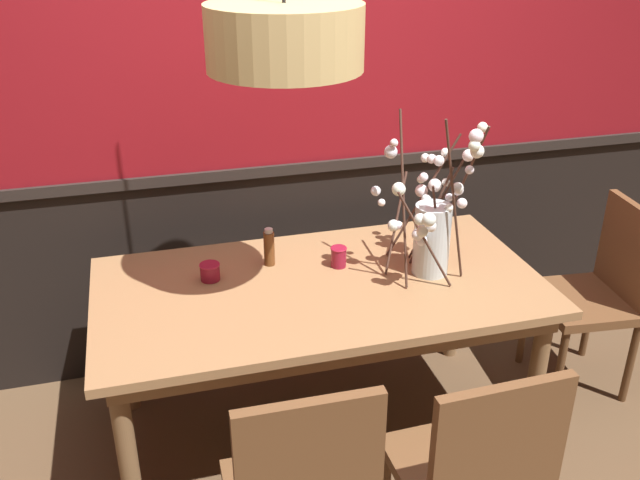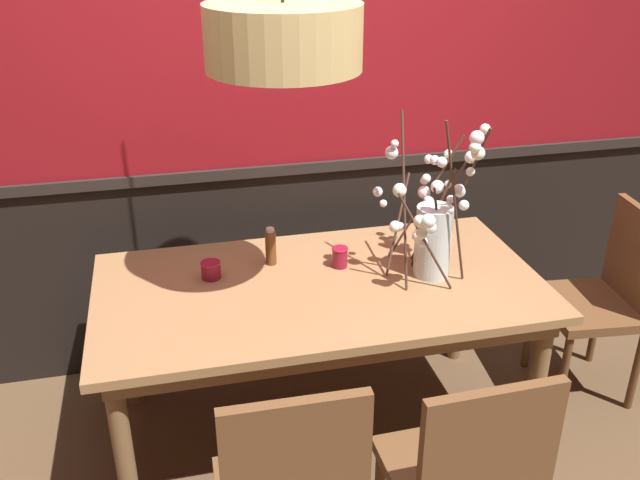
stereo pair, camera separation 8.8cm
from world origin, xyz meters
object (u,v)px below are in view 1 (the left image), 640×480
(dining_table, at_px, (320,300))
(chair_far_side_right, at_px, (323,237))
(candle_holder_nearer_edge, at_px, (339,257))
(pendant_lamp, at_px, (285,37))
(chair_head_east_end, at_px, (600,288))
(vase_with_blossoms, at_px, (432,227))
(chair_far_side_left, at_px, (229,247))
(candle_holder_nearer_center, at_px, (210,272))
(condiment_bottle, at_px, (269,248))
(chair_near_side_right, at_px, (476,467))

(dining_table, height_order, chair_far_side_right, chair_far_side_right)
(candle_holder_nearer_edge, xyz_separation_m, pendant_lamp, (-0.26, -0.20, 0.94))
(chair_head_east_end, bearing_deg, vase_with_blossoms, -177.95)
(chair_far_side_left, relative_size, candle_holder_nearer_center, 10.57)
(candle_holder_nearer_center, bearing_deg, vase_with_blossoms, -11.00)
(chair_head_east_end, relative_size, candle_holder_nearer_center, 10.85)
(dining_table, bearing_deg, candle_holder_nearer_center, 160.78)
(chair_far_side_left, relative_size, candle_holder_nearer_edge, 10.11)
(chair_far_side_right, height_order, condiment_bottle, condiment_bottle)
(dining_table, xyz_separation_m, chair_near_side_right, (0.26, -0.89, -0.14))
(condiment_bottle, bearing_deg, pendant_lamp, -86.12)
(candle_holder_nearer_center, xyz_separation_m, condiment_bottle, (0.26, 0.07, 0.04))
(vase_with_blossoms, distance_m, condiment_bottle, 0.68)
(chair_near_side_right, xyz_separation_m, vase_with_blossoms, (0.19, 0.86, 0.42))
(chair_far_side_left, height_order, chair_head_east_end, chair_head_east_end)
(chair_far_side_right, distance_m, candle_holder_nearer_edge, 0.82)
(vase_with_blossoms, bearing_deg, condiment_bottle, 159.09)
(dining_table, xyz_separation_m, chair_far_side_left, (-0.24, 0.90, -0.15))
(candle_holder_nearer_center, relative_size, candle_holder_nearer_edge, 0.96)
(candle_holder_nearer_edge, xyz_separation_m, condiment_bottle, (-0.28, 0.09, 0.03))
(chair_near_side_right, bearing_deg, pendant_lamp, 116.91)
(chair_far_side_right, xyz_separation_m, vase_with_blossoms, (0.20, -0.91, 0.44))
(chair_near_side_right, xyz_separation_m, condiment_bottle, (-0.43, 1.10, 0.30))
(candle_holder_nearer_center, bearing_deg, dining_table, -19.22)
(chair_far_side_left, xyz_separation_m, candle_holder_nearer_center, (-0.18, -0.76, 0.27))
(candle_holder_nearer_edge, relative_size, pendant_lamp, 0.07)
(vase_with_blossoms, height_order, candle_holder_nearer_edge, vase_with_blossoms)
(pendant_lamp, bearing_deg, vase_with_blossoms, 5.58)
(chair_head_east_end, xyz_separation_m, pendant_lamp, (-1.49, -0.09, 1.21))
(pendant_lamp, bearing_deg, candle_holder_nearer_edge, 38.58)
(chair_near_side_right, relative_size, condiment_bottle, 5.52)
(chair_head_east_end, bearing_deg, pendant_lamp, -176.52)
(chair_near_side_right, relative_size, pendant_lamp, 0.71)
(chair_head_east_end, relative_size, chair_near_side_right, 1.00)
(chair_far_side_right, height_order, candle_holder_nearer_edge, chair_far_side_right)
(chair_far_side_left, xyz_separation_m, chair_head_east_end, (1.59, -0.90, 0.01))
(chair_far_side_left, distance_m, chair_head_east_end, 1.83)
(candle_holder_nearer_center, bearing_deg, chair_near_side_right, -56.41)
(vase_with_blossoms, distance_m, candle_holder_nearer_center, 0.91)
(chair_far_side_left, xyz_separation_m, chair_far_side_right, (0.50, -0.02, 0.00))
(dining_table, relative_size, candle_holder_nearer_center, 21.19)
(chair_near_side_right, bearing_deg, candle_holder_nearer_edge, 98.54)
(dining_table, distance_m, condiment_bottle, 0.31)
(pendant_lamp, bearing_deg, chair_head_east_end, 3.48)
(candle_holder_nearer_edge, height_order, condiment_bottle, condiment_bottle)
(chair_head_east_end, relative_size, chair_far_side_right, 1.02)
(chair_far_side_right, distance_m, pendant_lamp, 1.60)
(vase_with_blossoms, relative_size, condiment_bottle, 4.12)
(chair_far_side_right, bearing_deg, chair_near_side_right, -89.86)
(dining_table, xyz_separation_m, candle_holder_nearer_center, (-0.42, 0.15, 0.12))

